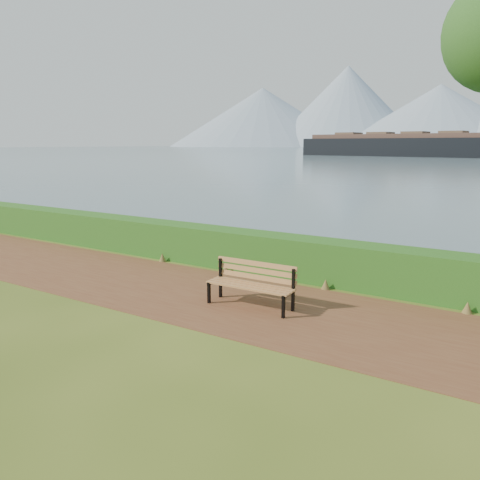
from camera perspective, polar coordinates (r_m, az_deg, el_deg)
The scene contains 5 objects.
ground at distance 9.75m, azimuth -3.02°, elevation -7.66°, with size 140.00×140.00×0.00m, color #3F5217.
path at distance 9.99m, azimuth -2.03°, elevation -7.15°, with size 40.00×3.40×0.01m, color brown.
hedge at distance 11.76m, azimuth 4.17°, elevation -1.76°, with size 32.00×0.85×1.00m, color #1A4E16.
bench at distance 9.41m, azimuth 1.50°, elevation -5.05°, with size 1.81×0.57×0.90m.
cargo_ship at distance 122.81m, azimuth 22.43°, elevation 10.65°, with size 62.43×17.77×18.73m.
Camera 1 is at (5.25, -7.56, 3.23)m, focal length 35.00 mm.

